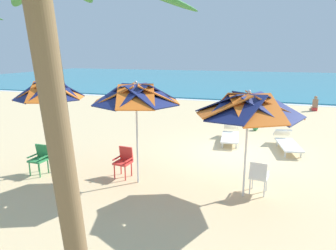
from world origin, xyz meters
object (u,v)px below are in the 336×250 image
plastic_chair_1 (124,160)px  beach_ball (255,128)px  sun_lounger_0 (287,142)px  palm_tree_1 (57,100)px  beachgoer_seated (315,106)px  beach_umbrella_2 (49,91)px  sun_lounger_1 (230,135)px  beach_umbrella_0 (248,106)px  plastic_chair_0 (259,175)px  plastic_chair_2 (40,158)px  beach_umbrella_1 (136,95)px

plastic_chair_1 → beach_ball: bearing=63.5°
sun_lounger_0 → plastic_chair_1: bearing=-138.2°
palm_tree_1 → beachgoer_seated: palm_tree_1 is taller
beach_umbrella_2 → sun_lounger_1: beach_umbrella_2 is taller
beach_umbrella_0 → beachgoer_seated: beach_umbrella_0 is taller
beach_ball → beachgoer_seated: bearing=62.8°
plastic_chair_0 → beach_umbrella_0: bearing=-145.6°
plastic_chair_2 → beach_ball: 9.33m
plastic_chair_1 → plastic_chair_2: size_ratio=1.00×
sun_lounger_1 → beach_umbrella_2: bearing=-133.5°
beachgoer_seated → beach_umbrella_1: bearing=-114.5°
beach_umbrella_1 → plastic_chair_2: beach_umbrella_1 is taller
plastic_chair_0 → sun_lounger_1: size_ratio=0.40×
sun_lounger_1 → palm_tree_1: bearing=-95.2°
beach_umbrella_2 → beachgoer_seated: size_ratio=3.05×
beachgoer_seated → beach_umbrella_0: bearing=-103.7°
beach_umbrella_1 → beach_umbrella_2: bearing=-178.6°
plastic_chair_1 → palm_tree_1: 5.64m
beach_umbrella_0 → plastic_chair_1: 3.82m
beach_umbrella_1 → sun_lounger_0: beach_umbrella_1 is taller
beach_umbrella_0 → beach_umbrella_2: size_ratio=0.94×
beach_ball → sun_lounger_0: bearing=-64.8°
plastic_chair_1 → palm_tree_1: palm_tree_1 is taller
beach_umbrella_2 → beachgoer_seated: bearing=57.0°
beach_umbrella_0 → beach_ball: beach_umbrella_0 is taller
beach_umbrella_1 → beachgoer_seated: beach_umbrella_1 is taller
beach_ball → beach_umbrella_0: bearing=-89.9°
beach_umbrella_2 → beach_umbrella_1: bearing=1.4°
beach_umbrella_1 → sun_lounger_0: 6.33m
plastic_chair_2 → sun_lounger_1: bearing=45.9°
beach_umbrella_0 → plastic_chair_0: size_ratio=3.07×
beach_ball → plastic_chair_2: bearing=-128.5°
beach_umbrella_1 → palm_tree_1: (1.10, -4.53, 0.58)m
sun_lounger_1 → sun_lounger_0: bearing=-10.7°
beach_umbrella_2 → plastic_chair_0: bearing=3.4°
beach_umbrella_0 → beach_ball: (-0.01, 6.93, -2.15)m
beach_umbrella_0 → sun_lounger_0: bearing=74.1°
beach_umbrella_0 → sun_lounger_1: bearing=100.7°
plastic_chair_0 → plastic_chair_1: same height
sun_lounger_0 → beachgoer_seated: 9.18m
beach_umbrella_2 → beach_ball: (5.45, 7.05, -2.29)m
beach_umbrella_1 → plastic_chair_2: bearing=-173.9°
plastic_chair_1 → sun_lounger_1: size_ratio=0.40×
beach_umbrella_2 → plastic_chair_2: 1.97m
plastic_chair_1 → plastic_chair_2: bearing=-166.8°
beach_umbrella_0 → beachgoer_seated: 13.80m
plastic_chair_0 → beach_umbrella_2: beach_umbrella_2 is taller
beach_ball → plastic_chair_0: bearing=-87.0°
beach_umbrella_0 → sun_lounger_0: size_ratio=1.19×
beach_umbrella_2 → beach_ball: 9.20m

